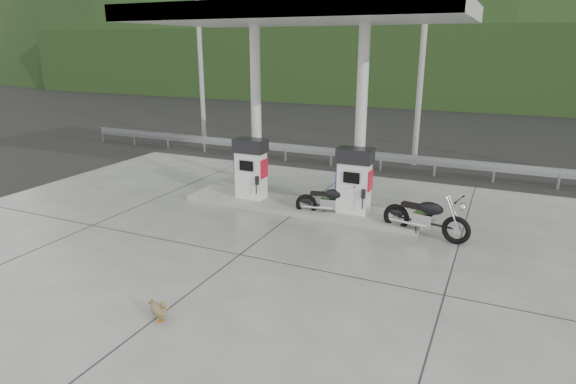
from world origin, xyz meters
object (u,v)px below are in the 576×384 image
at_px(gas_pump_left, 251,169).
at_px(motorcycle_left, 330,202).
at_px(motorcycle_right, 426,218).
at_px(duck, 158,310).
at_px(gas_pump_right, 354,181).

xyz_separation_m(gas_pump_left, motorcycle_left, (2.60, -0.22, -0.62)).
bearing_deg(motorcycle_right, duck, -109.42).
distance_m(gas_pump_right, motorcycle_right, 2.21).
height_order(gas_pump_left, motorcycle_right, gas_pump_left).
bearing_deg(duck, motorcycle_right, 79.86).
relative_size(gas_pump_left, motorcycle_left, 0.99).
relative_size(gas_pump_right, motorcycle_left, 0.99).
relative_size(gas_pump_left, motorcycle_right, 0.86).
bearing_deg(gas_pump_right, gas_pump_left, 180.00).
xyz_separation_m(gas_pump_right, motorcycle_right, (2.04, -0.62, -0.55)).
height_order(gas_pump_right, motorcycle_right, gas_pump_right).
bearing_deg(gas_pump_left, gas_pump_right, 0.00).
distance_m(gas_pump_left, duck, 6.72).
bearing_deg(gas_pump_right, motorcycle_right, -16.79).
relative_size(gas_pump_right, duck, 3.34).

